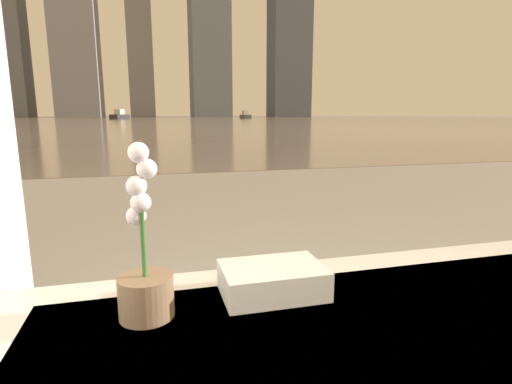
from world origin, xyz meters
The scene contains 8 objects.
potted_orchid centered at (-0.54, 0.83, 0.68)m, with size 0.13×0.13×0.43m.
towel_stack centered at (-0.21, 0.87, 0.60)m, with size 0.28×0.19×0.08m.
harbor_water centered at (0.00, 62.00, 0.01)m, with size 180.00×110.00×0.01m.
harbor_boat_1 centered at (19.33, 83.95, 0.59)m, with size 1.63×4.43×1.65m.
harbor_boat_2 centered at (-5.94, 81.16, 0.65)m, with size 3.49×5.13×1.82m.
skyline_tower_1 centered at (-33.36, 118.00, 26.67)m, with size 6.71×8.96×53.34m.
skyline_tower_2 centered at (-18.11, 118.00, 17.40)m, with size 10.94×12.77×34.80m.
skyline_tower_3 centered at (-1.99, 118.00, 26.70)m, with size 6.60×6.03×53.40m.
Camera 1 is at (-0.51, -0.11, 1.05)m, focal length 28.00 mm.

